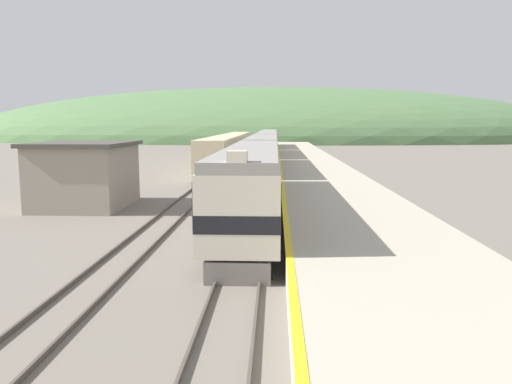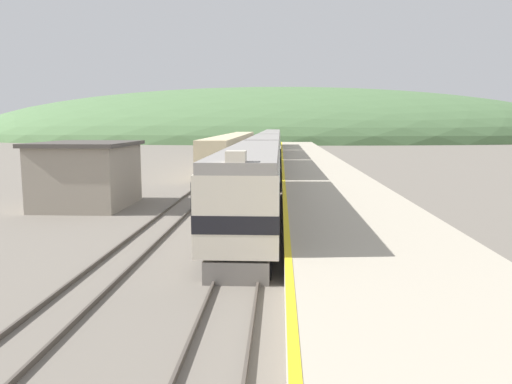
% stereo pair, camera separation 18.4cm
% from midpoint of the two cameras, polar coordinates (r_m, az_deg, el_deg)
% --- Properties ---
extents(track_main, '(1.52, 180.00, 0.16)m').
position_cam_midpoint_polar(track_main, '(66.14, 1.11, 3.38)').
color(track_main, '#4C443D').
rests_on(track_main, ground).
extents(track_siding, '(1.52, 180.00, 0.16)m').
position_cam_midpoint_polar(track_siding, '(66.40, -2.93, 3.39)').
color(track_siding, '#4C443D').
rests_on(track_siding, ground).
extents(platform, '(7.07, 140.00, 0.97)m').
position_cam_midpoint_polar(platform, '(46.33, 6.95, 1.90)').
color(platform, '#B2A893').
rests_on(platform, ground).
extents(distant_hills, '(204.09, 91.84, 33.24)m').
position_cam_midpoint_polar(distant_hills, '(164.24, 1.81, 6.03)').
color(distant_hills, '#517547').
rests_on(distant_hills, ground).
extents(station_shed, '(5.62, 6.87, 4.09)m').
position_cam_midpoint_polar(station_shed, '(33.20, -19.09, 1.93)').
color(station_shed, gray).
rests_on(station_shed, ground).
extents(express_train_lead_car, '(2.85, 21.05, 4.37)m').
position_cam_midpoint_polar(express_train_lead_car, '(26.06, -0.67, 1.14)').
color(express_train_lead_car, black).
rests_on(express_train_lead_car, ground).
extents(carriage_second, '(2.84, 20.86, 4.01)m').
position_cam_midpoint_polar(carriage_second, '(48.03, 0.68, 4.21)').
color(carriage_second, black).
rests_on(carriage_second, ground).
extents(carriage_third, '(2.84, 20.86, 4.01)m').
position_cam_midpoint_polar(carriage_third, '(69.74, 1.18, 5.35)').
color(carriage_third, black).
rests_on(carriage_third, ground).
extents(carriage_fourth, '(2.84, 20.86, 4.01)m').
position_cam_midpoint_polar(carriage_fourth, '(91.46, 1.44, 5.94)').
color(carriage_fourth, black).
rests_on(carriage_fourth, ground).
extents(siding_train, '(2.90, 44.27, 3.76)m').
position_cam_midpoint_polar(siding_train, '(65.50, -3.01, 4.96)').
color(siding_train, black).
rests_on(siding_train, ground).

